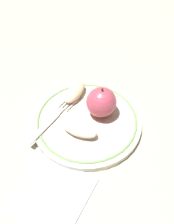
% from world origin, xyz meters
% --- Properties ---
extents(ground_plane, '(2.00, 2.00, 0.00)m').
position_xyz_m(ground_plane, '(0.00, 0.00, 0.00)').
color(ground_plane, '#A8A68E').
extents(plate, '(0.25, 0.25, 0.02)m').
position_xyz_m(plate, '(-0.01, 0.02, 0.01)').
color(plate, beige).
rests_on(plate, ground_plane).
extents(apple_red_whole, '(0.07, 0.07, 0.08)m').
position_xyz_m(apple_red_whole, '(-0.04, 0.05, 0.05)').
color(apple_red_whole, '#BB4358').
rests_on(apple_red_whole, plate).
extents(apple_slice_front, '(0.08, 0.05, 0.03)m').
position_xyz_m(apple_slice_front, '(-0.07, -0.03, 0.03)').
color(apple_slice_front, beige).
rests_on(apple_slice_front, plate).
extents(apple_slice_back, '(0.04, 0.08, 0.03)m').
position_xyz_m(apple_slice_back, '(0.03, 0.02, 0.03)').
color(apple_slice_back, '#F3DCCF').
rests_on(apple_slice_back, plate).
extents(fork, '(0.18, 0.07, 0.00)m').
position_xyz_m(fork, '(0.01, -0.05, 0.02)').
color(fork, silver).
rests_on(fork, plate).
extents(napkin_folded, '(0.15, 0.15, 0.01)m').
position_xyz_m(napkin_folded, '(0.16, 0.01, 0.00)').
color(napkin_folded, '#ADC2D9').
rests_on(napkin_folded, ground_plane).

